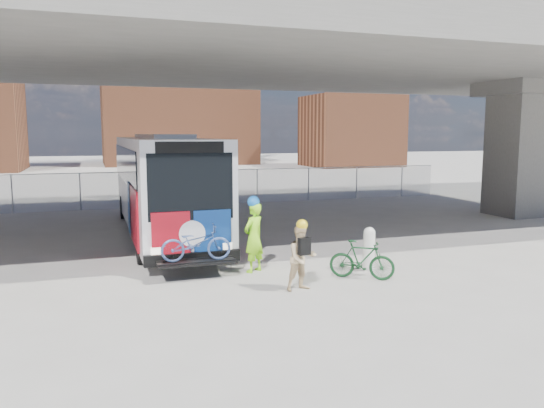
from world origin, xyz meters
name	(u,v)px	position (x,y,z in m)	size (l,w,h in m)	color
ground	(249,256)	(0.00, 0.00, 0.00)	(160.00, 160.00, 0.00)	#9E9991
bus	(162,178)	(-2.00, 4.51, 2.11)	(2.67, 12.93, 3.69)	silver
overpass	(216,54)	(0.00, 4.00, 6.54)	(40.00, 16.00, 7.95)	#605E59
chainlink_fence	(183,178)	(0.00, 12.00, 1.42)	(30.00, 0.06, 30.00)	gray
brick_buildings	(141,119)	(1.23, 48.23, 5.42)	(54.00, 22.00, 12.00)	brown
smokestack	(233,67)	(14.00, 55.00, 12.50)	(2.20, 2.20, 25.00)	brown
bollard	(369,247)	(2.61, -2.70, 0.64)	(0.31, 0.31, 1.20)	beige
cyclist_hivis	(254,235)	(-0.39, -1.81, 1.00)	(0.82, 0.76, 2.07)	#97FF1A
cyclist_tan	(302,257)	(0.20, -3.80, 0.81)	(0.83, 0.69, 1.71)	#D9BB8B
bike_parked	(362,260)	(2.03, -3.39, 0.50)	(0.47, 1.67, 1.01)	#133E1E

